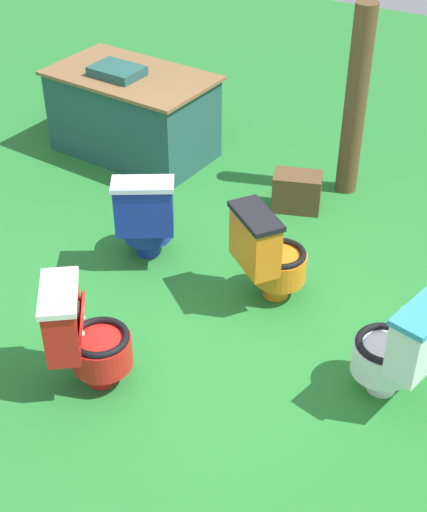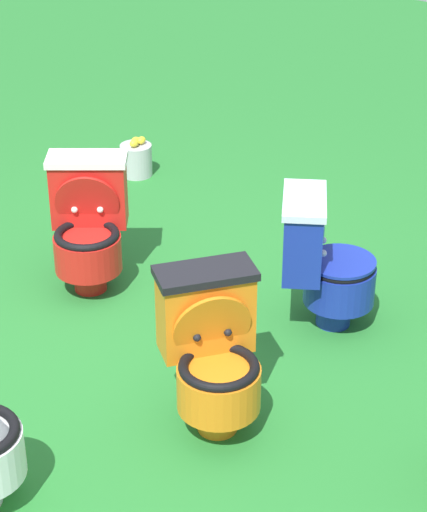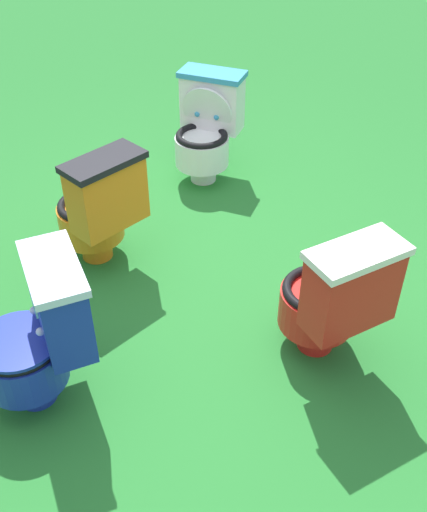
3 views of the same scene
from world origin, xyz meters
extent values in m
plane|color=#26752D|center=(0.00, 0.00, 0.00)|extent=(14.00, 14.00, 0.00)
cylinder|color=orange|center=(0.39, 0.54, 0.07)|extent=(0.25, 0.25, 0.14)
cylinder|color=orange|center=(0.41, 0.55, 0.24)|extent=(0.52, 0.52, 0.20)
torus|color=black|center=(0.41, 0.55, 0.35)|extent=(0.50, 0.50, 0.04)
cylinder|color=black|center=(0.41, 0.55, 0.30)|extent=(0.34, 0.34, 0.01)
cube|color=orange|center=(0.29, 0.39, 0.51)|extent=(0.44, 0.40, 0.37)
cube|color=black|center=(0.29, 0.39, 0.71)|extent=(0.47, 0.43, 0.04)
cube|color=#8CE0E5|center=(0.35, 0.47, 0.56)|extent=(0.09, 0.07, 0.08)
cylinder|color=orange|center=(0.35, 0.47, 0.49)|extent=(0.33, 0.28, 0.35)
sphere|color=black|center=(0.29, 0.52, 0.46)|extent=(0.04, 0.04, 0.04)
sphere|color=black|center=(0.40, 0.43, 0.46)|extent=(0.04, 0.04, 0.04)
cylinder|color=#192D9E|center=(-0.67, 0.52, 0.07)|extent=(0.25, 0.25, 0.14)
cylinder|color=#192D9E|center=(-0.68, 0.54, 0.24)|extent=(0.51, 0.51, 0.20)
torus|color=black|center=(-0.68, 0.54, 0.35)|extent=(0.48, 0.48, 0.04)
cylinder|color=silver|center=(-0.68, 0.54, 0.30)|extent=(0.33, 0.33, 0.01)
cube|color=#192D9E|center=(-0.58, 0.37, 0.51)|extent=(0.45, 0.37, 0.37)
cube|color=silver|center=(-0.58, 0.37, 0.71)|extent=(0.48, 0.40, 0.04)
cube|color=#8CE0E5|center=(-0.63, 0.46, 0.56)|extent=(0.10, 0.06, 0.08)
cylinder|color=#192D9E|center=(-0.68, 0.54, 0.37)|extent=(0.49, 0.49, 0.02)
sphere|color=silver|center=(-0.69, 0.42, 0.46)|extent=(0.04, 0.04, 0.04)
sphere|color=silver|center=(-0.57, 0.50, 0.46)|extent=(0.04, 0.04, 0.04)
cylinder|color=red|center=(-0.18, -0.75, 0.07)|extent=(0.25, 0.25, 0.14)
cylinder|color=red|center=(-0.17, -0.74, 0.24)|extent=(0.52, 0.52, 0.20)
torus|color=black|center=(-0.17, -0.74, 0.35)|extent=(0.49, 0.49, 0.04)
cylinder|color=white|center=(-0.17, -0.74, 0.30)|extent=(0.34, 0.34, 0.01)
cube|color=red|center=(-0.33, -0.85, 0.51)|extent=(0.39, 0.44, 0.37)
cube|color=white|center=(-0.33, -0.85, 0.71)|extent=(0.43, 0.48, 0.04)
cube|color=#8CE0E5|center=(-0.25, -0.79, 0.56)|extent=(0.07, 0.09, 0.08)
cylinder|color=red|center=(-0.25, -0.80, 0.49)|extent=(0.28, 0.34, 0.35)
sphere|color=white|center=(-0.28, -0.74, 0.46)|extent=(0.04, 0.04, 0.04)
sphere|color=white|center=(-0.20, -0.85, 0.46)|extent=(0.04, 0.04, 0.04)
cylinder|color=#B7B7BF|center=(-1.52, -1.53, 0.11)|extent=(0.22, 0.22, 0.22)
ellipsoid|color=yellow|center=(-1.56, -1.51, 0.25)|extent=(0.07, 0.05, 0.05)
ellipsoid|color=yellow|center=(-1.53, -1.54, 0.25)|extent=(0.07, 0.05, 0.05)
ellipsoid|color=yellow|center=(-1.49, -1.51, 0.25)|extent=(0.07, 0.05, 0.05)
camera|label=1|loc=(2.02, -3.27, 3.33)|focal=52.43mm
camera|label=2|loc=(3.22, 2.56, 2.82)|focal=68.75mm
camera|label=3|loc=(-2.36, -0.50, 2.25)|focal=42.53mm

